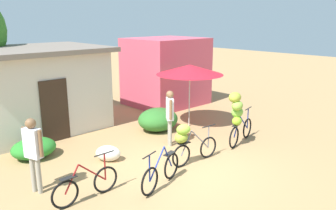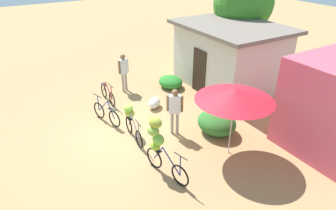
{
  "view_description": "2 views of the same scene",
  "coord_description": "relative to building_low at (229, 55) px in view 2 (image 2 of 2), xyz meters",
  "views": [
    {
      "loc": [
        -5.94,
        -5.73,
        3.86
      ],
      "look_at": [
        0.95,
        1.63,
        1.26
      ],
      "focal_mm": 36.14,
      "sensor_mm": 36.0,
      "label": 1
    },
    {
      "loc": [
        8.6,
        -3.37,
        6.0
      ],
      "look_at": [
        0.79,
        1.28,
        1.16
      ],
      "focal_mm": 32.21,
      "sensor_mm": 36.0,
      "label": 2
    }
  ],
  "objects": [
    {
      "name": "person_bystander",
      "position": [
        -1.84,
        -4.56,
        -0.38
      ],
      "size": [
        0.32,
        0.55,
        1.76
      ],
      "color": "gray",
      "rests_on": "ground"
    },
    {
      "name": "building_low",
      "position": [
        0.0,
        0.0,
        0.0
      ],
      "size": [
        4.91,
        3.86,
        2.88
      ],
      "color": "beige",
      "rests_on": "ground"
    },
    {
      "name": "bicycle_near_pile",
      "position": [
        0.41,
        -6.28,
        -1.1
      ],
      "size": [
        1.57,
        0.5,
        0.98
      ],
      "color": "black",
      "rests_on": "ground"
    },
    {
      "name": "person_vendor",
      "position": [
        2.39,
        -4.48,
        -0.39
      ],
      "size": [
        0.4,
        0.48,
        1.74
      ],
      "color": "gray",
      "rests_on": "ground"
    },
    {
      "name": "hedge_bush_front_right",
      "position": [
        3.09,
        -3.14,
        -1.07
      ],
      "size": [
        1.48,
        1.29,
        0.79
      ],
      "primitive_type": "ellipsoid",
      "color": "#2F6E2A",
      "rests_on": "ground"
    },
    {
      "name": "bicycle_leftmost",
      "position": [
        -1.18,
        -5.62,
        -1.12
      ],
      "size": [
        1.61,
        0.14,
        0.96
      ],
      "color": "black",
      "rests_on": "ground"
    },
    {
      "name": "tree_behind_building",
      "position": [
        -1.54,
        2.01,
        1.95
      ],
      "size": [
        3.04,
        3.04,
        4.94
      ],
      "color": "brown",
      "rests_on": "ground"
    },
    {
      "name": "bicycle_center_loaded",
      "position": [
        1.73,
        -5.85,
        -0.76
      ],
      "size": [
        1.62,
        0.44,
        1.18
      ],
      "color": "black",
      "rests_on": "ground"
    },
    {
      "name": "ground_plane",
      "position": [
        1.5,
        -5.96,
        -1.46
      ],
      "size": [
        60.0,
        60.0,
        0.0
      ],
      "primitive_type": "plane",
      "color": "#A37E51"
    },
    {
      "name": "produce_sack",
      "position": [
        0.32,
        -4.18,
        -1.24
      ],
      "size": [
        0.78,
        0.82,
        0.44
      ],
      "primitive_type": "ellipsoid",
      "rotation": [
        0.0,
        0.0,
        2.25
      ],
      "color": "silver",
      "rests_on": "ground"
    },
    {
      "name": "market_umbrella",
      "position": [
        4.24,
        -3.55,
        0.63
      ],
      "size": [
        2.39,
        2.39,
        2.27
      ],
      "color": "beige",
      "rests_on": "ground"
    },
    {
      "name": "bicycle_by_shop",
      "position": [
        3.85,
        -5.94,
        -0.42
      ],
      "size": [
        1.72,
        0.56,
        1.73
      ],
      "color": "black",
      "rests_on": "ground"
    },
    {
      "name": "hedge_bush_front_left",
      "position": [
        -1.09,
        -2.53,
        -1.19
      ],
      "size": [
        1.24,
        1.07,
        0.55
      ],
      "primitive_type": "ellipsoid",
      "color": "#287C28",
      "rests_on": "ground"
    }
  ]
}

